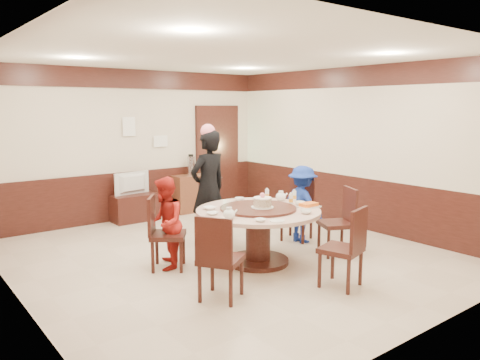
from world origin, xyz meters
TOP-DOWN VIEW (x-y plane):
  - room at (0.01, 0.01)m, footprint 6.00×6.04m
  - banquet_table at (0.14, -0.51)m, footprint 1.68×1.68m
  - chair_0 at (1.38, -0.01)m, footprint 0.58×0.58m
  - chair_1 at (0.36, 0.82)m, footprint 0.51×0.51m
  - chair_2 at (-0.95, 0.06)m, footprint 0.62×0.61m
  - chair_3 at (-0.97, -1.19)m, footprint 0.61×0.61m
  - chair_4 at (0.38, -1.77)m, footprint 0.55×0.55m
  - chair_5 at (1.29, -0.91)m, footprint 0.59×0.59m
  - person_standing at (0.08, 0.60)m, footprint 0.69×0.50m
  - person_red at (-0.95, 0.09)m, footprint 0.70×0.74m
  - person_blue at (1.34, -0.15)m, footprint 0.45×0.78m
  - birthday_cake at (0.17, -0.56)m, footprint 0.30×0.30m
  - teapot_left at (-0.49, -0.70)m, footprint 0.17×0.15m
  - teapot_right at (0.78, -0.26)m, footprint 0.17×0.15m
  - bowl_0 at (-0.39, -0.12)m, footprint 0.16×0.16m
  - bowl_1 at (0.46, -1.09)m, footprint 0.14×0.14m
  - bowl_2 at (-0.28, -1.04)m, footprint 0.13×0.13m
  - bowl_3 at (0.79, -0.65)m, footprint 0.15×0.15m
  - bowl_4 at (-0.53, -0.40)m, footprint 0.15×0.15m
  - bowl_5 at (0.30, 0.11)m, footprint 0.14×0.14m
  - saucer_near at (-0.11, -1.16)m, footprint 0.18×0.18m
  - saucer_far at (0.59, -0.01)m, footprint 0.18×0.18m
  - shrimp_platter at (0.76, -0.84)m, footprint 0.30×0.20m
  - bottle_0 at (0.67, -0.58)m, footprint 0.06×0.06m
  - bottle_1 at (0.88, -0.44)m, footprint 0.06×0.06m
  - bottle_2 at (0.64, -0.11)m, footprint 0.06×0.06m
  - tv_stand at (-0.14, 2.75)m, footprint 0.85×0.45m
  - television at (-0.14, 2.75)m, footprint 0.73×0.19m
  - side_cabinet at (1.15, 2.78)m, footprint 0.80×0.40m
  - thermos at (1.13, 2.78)m, footprint 0.15×0.15m
  - notice_left at (-0.10, 2.96)m, footprint 0.25×0.00m
  - notice_right at (0.55, 2.96)m, footprint 0.30×0.00m

SIDE VIEW (x-z plane):
  - tv_stand at x=-0.14m, z-range 0.00..0.50m
  - chair_0 at x=1.38m, z-range -0.18..0.79m
  - chair_1 at x=0.36m, z-range -0.18..0.79m
  - chair_2 at x=-0.95m, z-range -0.18..0.79m
  - chair_3 at x=-0.97m, z-range -0.18..0.79m
  - chair_4 at x=0.38m, z-range -0.18..0.79m
  - chair_5 at x=1.29m, z-range -0.18..0.79m
  - side_cabinet at x=1.15m, z-range 0.00..0.75m
  - banquet_table at x=0.14m, z-range 0.14..0.92m
  - person_blue at x=1.34m, z-range 0.00..1.21m
  - person_red at x=-0.95m, z-range 0.00..1.22m
  - television at x=-0.14m, z-range 0.50..0.92m
  - saucer_near at x=-0.11m, z-range 0.75..0.76m
  - saucer_far at x=0.59m, z-range 0.75..0.76m
  - bowl_2 at x=-0.28m, z-range 0.75..0.78m
  - bowl_4 at x=-0.53m, z-range 0.75..0.79m
  - bowl_0 at x=-0.39m, z-range 0.75..0.79m
  - bowl_1 at x=0.46m, z-range 0.75..0.80m
  - bowl_5 at x=0.30m, z-range 0.75..0.80m
  - bowl_3 at x=0.79m, z-range 0.75..0.80m
  - shrimp_platter at x=0.76m, z-range 0.75..0.81m
  - teapot_left at x=-0.49m, z-range 0.75..0.87m
  - teapot_right at x=0.78m, z-range 0.75..0.87m
  - bottle_0 at x=0.67m, z-range 0.75..0.91m
  - bottle_1 at x=0.88m, z-range 0.75..0.91m
  - bottle_2 at x=0.64m, z-range 0.75..0.91m
  - birthday_cake at x=0.17m, z-range 0.75..0.95m
  - person_standing at x=0.08m, z-range 0.00..1.77m
  - thermos at x=1.13m, z-range 0.75..1.13m
  - room at x=0.01m, z-range -0.34..2.50m
  - notice_right at x=0.55m, z-range 1.34..1.56m
  - notice_left at x=-0.10m, z-range 1.57..1.93m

